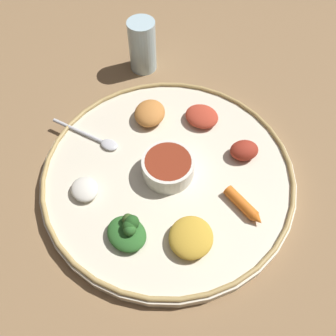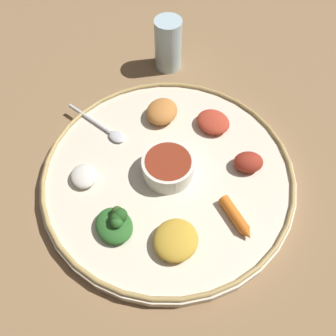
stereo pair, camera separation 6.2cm
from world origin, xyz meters
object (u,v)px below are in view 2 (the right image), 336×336
(center_bowl, at_px, (168,166))
(greens_pile, at_px, (115,223))
(spoon, at_px, (105,129))
(drinking_glass, at_px, (168,47))
(carrot_near_spoon, at_px, (236,217))

(center_bowl, distance_m, greens_pile, 0.13)
(greens_pile, bearing_deg, spoon, 5.44)
(center_bowl, height_order, drinking_glass, drinking_glass)
(center_bowl, distance_m, drinking_glass, 0.30)
(center_bowl, bearing_deg, greens_pile, 136.42)
(center_bowl, xyz_separation_m, greens_pile, (-0.10, 0.09, -0.00))
(center_bowl, relative_size, spoon, 0.79)
(center_bowl, height_order, carrot_near_spoon, center_bowl)
(greens_pile, bearing_deg, drinking_glass, -16.64)
(spoon, distance_m, carrot_near_spoon, 0.30)
(spoon, relative_size, drinking_glass, 1.01)
(greens_pile, height_order, drinking_glass, drinking_glass)
(spoon, relative_size, carrot_near_spoon, 1.44)
(carrot_near_spoon, bearing_deg, drinking_glass, 10.36)
(spoon, xyz_separation_m, carrot_near_spoon, (-0.21, -0.21, 0.01))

